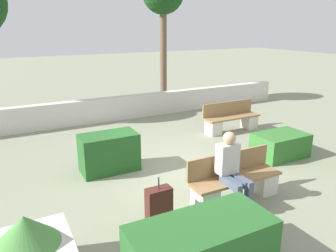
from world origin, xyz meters
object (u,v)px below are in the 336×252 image
at_px(bench_front, 235,183).
at_px(bench_left_side, 231,120).
at_px(person_seated_man, 232,167).
at_px(suitcase, 159,204).

xyz_separation_m(bench_front, bench_left_side, (2.51, 3.30, 0.00)).
bearing_deg(person_seated_man, suitcase, 172.47).
height_order(bench_front, suitcase, bench_front).
bearing_deg(bench_front, suitcase, 178.61).
distance_m(bench_front, suitcase, 1.53).
bearing_deg(bench_left_side, suitcase, -131.81).
xyz_separation_m(bench_left_side, person_seated_man, (-2.73, -3.44, 0.42)).
relative_size(bench_front, suitcase, 2.31).
height_order(person_seated_man, suitcase, person_seated_man).
distance_m(bench_front, bench_left_side, 4.15).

